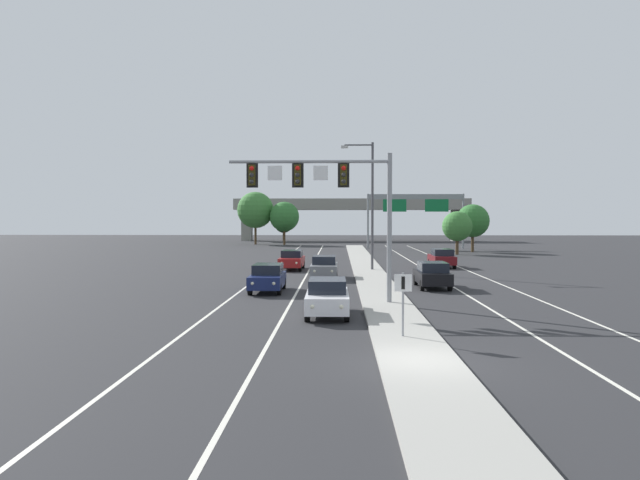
{
  "coord_description": "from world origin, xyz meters",
  "views": [
    {
      "loc": [
        -2.34,
        -17.61,
        4.24
      ],
      "look_at": [
        -3.2,
        10.81,
        3.2
      ],
      "focal_mm": 34.34,
      "sensor_mm": 36.0,
      "label": 1
    }
  ],
  "objects_px": {
    "tree_far_left_a": "(255,210)",
    "car_oncoming_red": "(292,260)",
    "tree_far_right_b": "(457,226)",
    "overhead_signal_mast": "(332,191)",
    "car_receding_darkred": "(442,258)",
    "tree_far_left_c": "(284,224)",
    "tree_far_left_b": "(284,217)",
    "car_oncoming_white": "(327,297)",
    "car_oncoming_grey": "(324,267)",
    "car_receding_black": "(432,274)",
    "tree_far_right_a": "(473,221)",
    "median_sign_post": "(403,295)",
    "street_lamp_median": "(370,198)",
    "car_oncoming_navy": "(268,277)",
    "highway_sign_gantry": "(416,204)"
  },
  "relations": [
    {
      "from": "car_receding_black",
      "to": "tree_far_left_c",
      "type": "distance_m",
      "value": 74.88
    },
    {
      "from": "car_receding_black",
      "to": "tree_far_right_b",
      "type": "bearing_deg",
      "value": 76.67
    },
    {
      "from": "overhead_signal_mast",
      "to": "car_oncoming_white",
      "type": "height_order",
      "value": "overhead_signal_mast"
    },
    {
      "from": "overhead_signal_mast",
      "to": "tree_far_left_b",
      "type": "height_order",
      "value": "overhead_signal_mast"
    },
    {
      "from": "street_lamp_median",
      "to": "tree_far_right_b",
      "type": "distance_m",
      "value": 24.9
    },
    {
      "from": "street_lamp_median",
      "to": "tree_far_left_b",
      "type": "xyz_separation_m",
      "value": [
        -10.9,
        46.73,
        -1.41
      ]
    },
    {
      "from": "car_receding_darkred",
      "to": "tree_far_left_c",
      "type": "height_order",
      "value": "tree_far_left_c"
    },
    {
      "from": "overhead_signal_mast",
      "to": "highway_sign_gantry",
      "type": "xyz_separation_m",
      "value": [
        10.86,
        54.47,
        0.65
      ]
    },
    {
      "from": "car_oncoming_navy",
      "to": "car_oncoming_grey",
      "type": "distance_m",
      "value": 8.23
    },
    {
      "from": "car_oncoming_red",
      "to": "tree_far_left_c",
      "type": "xyz_separation_m",
      "value": [
        -6.12,
        60.61,
        2.32
      ]
    },
    {
      "from": "street_lamp_median",
      "to": "car_oncoming_grey",
      "type": "bearing_deg",
      "value": -119.92
    },
    {
      "from": "tree_far_left_c",
      "to": "tree_far_right_b",
      "type": "height_order",
      "value": "tree_far_right_b"
    },
    {
      "from": "car_receding_darkred",
      "to": "tree_far_left_b",
      "type": "bearing_deg",
      "value": 111.99
    },
    {
      "from": "overhead_signal_mast",
      "to": "street_lamp_median",
      "type": "height_order",
      "value": "street_lamp_median"
    },
    {
      "from": "street_lamp_median",
      "to": "car_receding_darkred",
      "type": "relative_size",
      "value": 2.23
    },
    {
      "from": "car_oncoming_white",
      "to": "car_receding_darkred",
      "type": "xyz_separation_m",
      "value": [
        9.29,
        26.01,
        0.0
      ]
    },
    {
      "from": "median_sign_post",
      "to": "car_receding_black",
      "type": "bearing_deg",
      "value": 77.79
    },
    {
      "from": "tree_far_left_a",
      "to": "car_receding_black",
      "type": "bearing_deg",
      "value": -72.44
    },
    {
      "from": "car_oncoming_white",
      "to": "tree_far_left_b",
      "type": "height_order",
      "value": "tree_far_left_b"
    },
    {
      "from": "street_lamp_median",
      "to": "tree_far_left_b",
      "type": "relative_size",
      "value": 1.49
    },
    {
      "from": "median_sign_post",
      "to": "tree_far_right_a",
      "type": "bearing_deg",
      "value": 75.36
    },
    {
      "from": "street_lamp_median",
      "to": "tree_far_right_b",
      "type": "relative_size",
      "value": 2.01
    },
    {
      "from": "street_lamp_median",
      "to": "tree_far_right_a",
      "type": "relative_size",
      "value": 1.7
    },
    {
      "from": "highway_sign_gantry",
      "to": "car_receding_darkred",
      "type": "bearing_deg",
      "value": -93.1
    },
    {
      "from": "car_oncoming_grey",
      "to": "car_receding_darkred",
      "type": "xyz_separation_m",
      "value": [
        9.81,
        9.94,
        0.0
      ]
    },
    {
      "from": "overhead_signal_mast",
      "to": "median_sign_post",
      "type": "height_order",
      "value": "overhead_signal_mast"
    },
    {
      "from": "car_oncoming_red",
      "to": "tree_far_left_b",
      "type": "relative_size",
      "value": 0.67
    },
    {
      "from": "car_oncoming_navy",
      "to": "tree_far_right_b",
      "type": "relative_size",
      "value": 0.9
    },
    {
      "from": "tree_far_left_b",
      "to": "car_oncoming_navy",
      "type": "bearing_deg",
      "value": -85.82
    },
    {
      "from": "street_lamp_median",
      "to": "car_oncoming_navy",
      "type": "height_order",
      "value": "street_lamp_median"
    },
    {
      "from": "car_receding_black",
      "to": "tree_far_left_b",
      "type": "xyz_separation_m",
      "value": [
        -14.1,
        58.18,
        3.57
      ]
    },
    {
      "from": "overhead_signal_mast",
      "to": "street_lamp_median",
      "type": "xyz_separation_m",
      "value": [
        2.76,
        18.71,
        0.28
      ]
    },
    {
      "from": "car_oncoming_grey",
      "to": "tree_far_right_b",
      "type": "height_order",
      "value": "tree_far_right_b"
    },
    {
      "from": "car_receding_darkred",
      "to": "median_sign_post",
      "type": "bearing_deg",
      "value": -101.91
    },
    {
      "from": "car_oncoming_white",
      "to": "tree_far_right_b",
      "type": "xyz_separation_m",
      "value": [
        14.08,
        44.15,
        2.42
      ]
    },
    {
      "from": "tree_far_left_a",
      "to": "tree_far_right_b",
      "type": "bearing_deg",
      "value": -43.92
    },
    {
      "from": "car_oncoming_navy",
      "to": "car_oncoming_grey",
      "type": "relative_size",
      "value": 1.0
    },
    {
      "from": "car_oncoming_grey",
      "to": "tree_far_right_b",
      "type": "relative_size",
      "value": 0.9
    },
    {
      "from": "car_oncoming_red",
      "to": "tree_far_left_a",
      "type": "height_order",
      "value": "tree_far_left_a"
    },
    {
      "from": "tree_far_right_a",
      "to": "car_receding_black",
      "type": "bearing_deg",
      "value": -105.62
    },
    {
      "from": "tree_far_left_b",
      "to": "car_oncoming_grey",
      "type": "bearing_deg",
      "value": -81.94
    },
    {
      "from": "car_oncoming_grey",
      "to": "car_oncoming_white",
      "type": "bearing_deg",
      "value": -88.17
    },
    {
      "from": "car_oncoming_grey",
      "to": "tree_far_right_a",
      "type": "bearing_deg",
      "value": 62.35
    },
    {
      "from": "tree_far_right_b",
      "to": "overhead_signal_mast",
      "type": "bearing_deg",
      "value": -108.82
    },
    {
      "from": "tree_far_right_b",
      "to": "tree_far_right_a",
      "type": "height_order",
      "value": "tree_far_right_a"
    },
    {
      "from": "highway_sign_gantry",
      "to": "tree_far_right_a",
      "type": "bearing_deg",
      "value": -54.22
    },
    {
      "from": "street_lamp_median",
      "to": "car_oncoming_grey",
      "type": "height_order",
      "value": "street_lamp_median"
    },
    {
      "from": "street_lamp_median",
      "to": "car_oncoming_red",
      "type": "distance_m",
      "value": 8.05
    },
    {
      "from": "tree_far_left_b",
      "to": "tree_far_right_a",
      "type": "xyz_separation_m",
      "value": [
        24.97,
        -19.27,
        -0.55
      ]
    },
    {
      "from": "tree_far_left_a",
      "to": "car_oncoming_red",
      "type": "bearing_deg",
      "value": -78.7
    }
  ]
}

